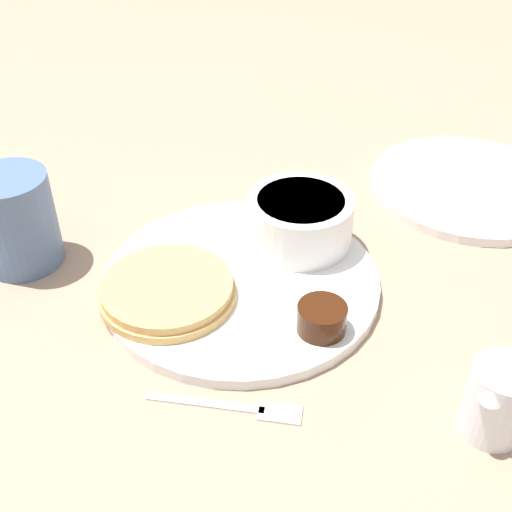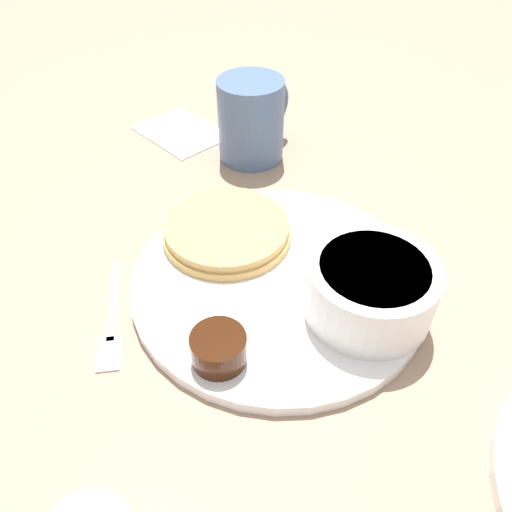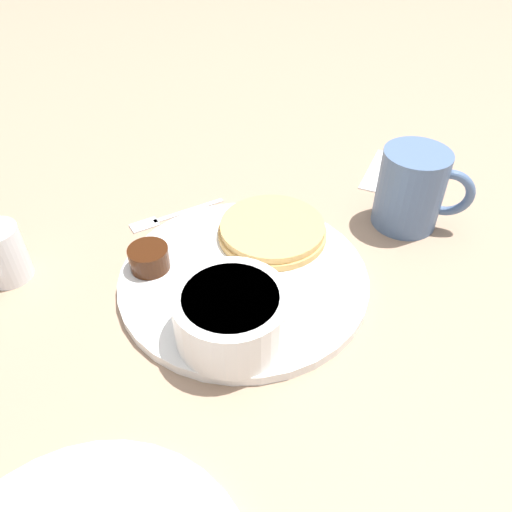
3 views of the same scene
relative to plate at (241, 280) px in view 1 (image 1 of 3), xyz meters
name	(u,v)px [view 1 (image 1 of 3)]	position (x,y,z in m)	size (l,w,h in m)	color
ground_plane	(241,285)	(0.00, 0.00, -0.01)	(4.00, 4.00, 0.00)	#9E7F66
plate	(241,280)	(0.00, 0.00, 0.00)	(0.28, 0.28, 0.01)	white
pancake_stack	(168,291)	(0.08, 0.00, 0.01)	(0.13, 0.13, 0.02)	tan
bowl	(300,219)	(-0.08, -0.03, 0.04)	(0.11, 0.11, 0.05)	white
syrup_cup	(322,318)	(-0.04, 0.10, 0.02)	(0.05, 0.05, 0.03)	#38190A
butter_ramekin	(325,226)	(-0.11, -0.02, 0.02)	(0.04, 0.04, 0.04)	white
coffee_mug	(15,219)	(0.19, -0.14, 0.05)	(0.08, 0.12, 0.10)	slate
creamer_pitcher_near	(498,399)	(-0.11, 0.25, 0.03)	(0.07, 0.05, 0.07)	white
fork	(242,407)	(0.06, 0.15, 0.00)	(0.12, 0.09, 0.00)	silver
far_plate	(469,186)	(-0.34, -0.05, 0.00)	(0.25, 0.25, 0.01)	white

